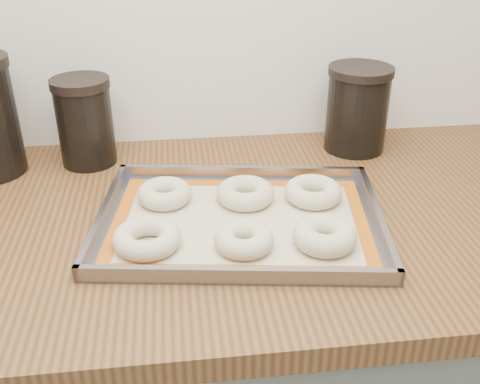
{
  "coord_description": "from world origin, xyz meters",
  "views": [
    {
      "loc": [
        -0.0,
        0.85,
        1.39
      ],
      "look_at": [
        0.1,
        1.63,
        0.96
      ],
      "focal_mm": 42.0,
      "sensor_mm": 36.0,
      "label": 1
    }
  ],
  "objects": [
    {
      "name": "countertop",
      "position": [
        0.0,
        1.68,
        0.88
      ],
      "size": [
        3.06,
        0.68,
        0.04
      ],
      "primitive_type": "cube",
      "color": "brown",
      "rests_on": "cabinet"
    },
    {
      "name": "baking_tray",
      "position": [
        0.1,
        1.63,
        0.91
      ],
      "size": [
        0.5,
        0.39,
        0.03
      ],
      "rotation": [
        0.0,
        0.0,
        -0.15
      ],
      "color": "gray",
      "rests_on": "countertop"
    },
    {
      "name": "baking_mat",
      "position": [
        0.1,
        1.63,
        0.9
      ],
      "size": [
        0.46,
        0.35,
        0.0
      ],
      "rotation": [
        0.0,
        0.0,
        -0.15
      ],
      "color": "#C6B793",
      "rests_on": "baking_tray"
    },
    {
      "name": "bagel_front_left",
      "position": [
        -0.05,
        1.57,
        0.92
      ],
      "size": [
        0.11,
        0.11,
        0.03
      ],
      "primitive_type": "torus",
      "rotation": [
        0.0,
        0.0,
        0.03
      ],
      "color": "beige",
      "rests_on": "baking_mat"
    },
    {
      "name": "bagel_front_mid",
      "position": [
        0.09,
        1.55,
        0.92
      ],
      "size": [
        0.1,
        0.1,
        0.03
      ],
      "primitive_type": "torus",
      "rotation": [
        0.0,
        0.0,
        0.13
      ],
      "color": "beige",
      "rests_on": "baking_mat"
    },
    {
      "name": "bagel_front_right",
      "position": [
        0.22,
        1.54,
        0.92
      ],
      "size": [
        0.1,
        0.1,
        0.04
      ],
      "primitive_type": "torus",
      "rotation": [
        0.0,
        0.0,
        -0.02
      ],
      "color": "beige",
      "rests_on": "baking_mat"
    },
    {
      "name": "bagel_back_left",
      "position": [
        -0.02,
        1.71,
        0.92
      ],
      "size": [
        0.1,
        0.1,
        0.03
      ],
      "primitive_type": "torus",
      "rotation": [
        0.0,
        0.0,
        -0.01
      ],
      "color": "beige",
      "rests_on": "baking_mat"
    },
    {
      "name": "bagel_back_mid",
      "position": [
        0.12,
        1.7,
        0.92
      ],
      "size": [
        0.1,
        0.1,
        0.03
      ],
      "primitive_type": "torus",
      "rotation": [
        0.0,
        0.0,
        -0.01
      ],
      "color": "beige",
      "rests_on": "baking_mat"
    },
    {
      "name": "bagel_back_right",
      "position": [
        0.23,
        1.69,
        0.92
      ],
      "size": [
        0.12,
        0.12,
        0.03
      ],
      "primitive_type": "torus",
      "rotation": [
        0.0,
        0.0,
        -0.25
      ],
      "color": "beige",
      "rests_on": "baking_mat"
    },
    {
      "name": "canister_mid",
      "position": [
        -0.17,
        1.9,
        0.99
      ],
      "size": [
        0.11,
        0.11,
        0.17
      ],
      "color": "black",
      "rests_on": "countertop"
    },
    {
      "name": "canister_right",
      "position": [
        0.38,
        1.9,
        0.99
      ],
      "size": [
        0.13,
        0.13,
        0.18
      ],
      "color": "black",
      "rests_on": "countertop"
    }
  ]
}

